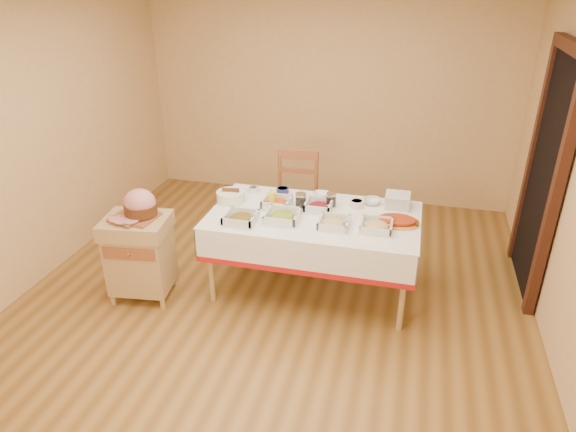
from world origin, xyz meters
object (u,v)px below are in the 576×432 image
object	(u,v)px
butcher_cart	(140,253)
mustard_bottle	(272,199)
bread_basket	(231,196)
preserve_jar_right	(331,200)
preserve_jar_left	(301,201)
brass_platter	(397,221)
ham_on_board	(139,206)
plate_stack	(397,200)
dining_chair	(296,200)
dining_table	(314,231)

from	to	relation	value
butcher_cart	mustard_bottle	bearing A→B (deg)	26.31
butcher_cart	mustard_bottle	world-z (taller)	mustard_bottle
butcher_cart	bread_basket	size ratio (longest dim) A/B	2.95
preserve_jar_right	butcher_cart	bearing A→B (deg)	-155.99
preserve_jar_left	brass_platter	distance (m)	0.87
ham_on_board	plate_stack	world-z (taller)	ham_on_board
ham_on_board	mustard_bottle	bearing A→B (deg)	25.79
dining_chair	bread_basket	distance (m)	0.87
ham_on_board	dining_chair	bearing A→B (deg)	49.24
dining_table	brass_platter	distance (m)	0.73
butcher_cart	bread_basket	distance (m)	0.95
plate_stack	butcher_cart	bearing A→B (deg)	-158.88
butcher_cart	bread_basket	world-z (taller)	bread_basket
butcher_cart	plate_stack	size ratio (longest dim) A/B	3.57
mustard_bottle	brass_platter	xyz separation A→B (m)	(1.11, -0.04, -0.06)
dining_chair	mustard_bottle	distance (m)	0.81
ham_on_board	preserve_jar_left	bearing A→B (deg)	24.56
dining_chair	preserve_jar_right	distance (m)	0.79
ham_on_board	plate_stack	distance (m)	2.26
bread_basket	preserve_jar_left	bearing A→B (deg)	3.25
dining_chair	preserve_jar_right	bearing A→B (deg)	-50.79
ham_on_board	mustard_bottle	xyz separation A→B (m)	(1.03, 0.50, -0.04)
plate_stack	brass_platter	size ratio (longest dim) A/B	0.60
dining_chair	plate_stack	bearing A→B (deg)	-22.77
ham_on_board	plate_stack	xyz separation A→B (m)	(2.11, 0.80, -0.06)
dining_table	preserve_jar_left	world-z (taller)	preserve_jar_left
ham_on_board	preserve_jar_right	xyz separation A→B (m)	(1.53, 0.67, -0.07)
preserve_jar_right	plate_stack	distance (m)	0.59
plate_stack	dining_table	bearing A→B (deg)	-153.22
dining_table	ham_on_board	world-z (taller)	ham_on_board
ham_on_board	preserve_jar_right	world-z (taller)	ham_on_board
preserve_jar_left	brass_platter	world-z (taller)	preserve_jar_left
butcher_cart	plate_stack	distance (m)	2.33
ham_on_board	bread_basket	distance (m)	0.83
preserve_jar_left	brass_platter	bearing A→B (deg)	-8.58
mustard_bottle	bread_basket	world-z (taller)	mustard_bottle
plate_stack	brass_platter	world-z (taller)	plate_stack
butcher_cart	mustard_bottle	size ratio (longest dim) A/B	4.15
preserve_jar_right	preserve_jar_left	bearing A→B (deg)	-161.39
preserve_jar_right	bread_basket	xyz separation A→B (m)	(-0.91, -0.12, -0.00)
dining_chair	preserve_jar_right	xyz separation A→B (m)	(0.46, -0.57, 0.29)
dining_table	dining_chair	size ratio (longest dim) A/B	1.80
preserve_jar_left	bread_basket	size ratio (longest dim) A/B	0.49
preserve_jar_left	plate_stack	bearing A→B (deg)	14.59
preserve_jar_left	plate_stack	size ratio (longest dim) A/B	0.59
mustard_bottle	dining_chair	bearing A→B (deg)	86.89
dining_chair	ham_on_board	bearing A→B (deg)	-130.76
mustard_bottle	plate_stack	xyz separation A→B (m)	(1.08, 0.30, -0.02)
dining_table	dining_chair	world-z (taller)	dining_chair
preserve_jar_left	preserve_jar_right	world-z (taller)	preserve_jar_left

